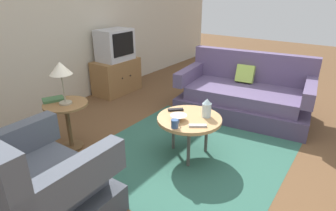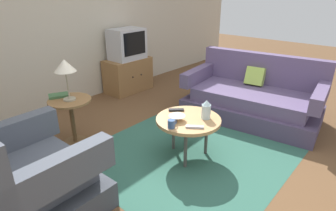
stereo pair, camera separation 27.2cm
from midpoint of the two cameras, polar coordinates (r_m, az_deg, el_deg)
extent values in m
plane|color=brown|center=(3.14, 7.39, -10.78)|extent=(16.00, 16.00, 0.00)
cube|color=#BCB29E|center=(4.50, -20.31, 16.77)|extent=(9.00, 0.12, 2.70)
cube|color=#2D5B4C|center=(3.18, 6.44, -10.13)|extent=(2.03, 2.00, 0.00)
cube|color=#3E424B|center=(2.62, -21.89, -16.93)|extent=(0.90, 0.99, 0.24)
cube|color=#4C515B|center=(2.50, -22.61, -13.19)|extent=(0.75, 0.70, 0.18)
cube|color=#4C515B|center=(2.07, -17.84, -13.24)|extent=(0.88, 0.16, 0.25)
cube|color=#4C515B|center=(2.73, -27.53, -5.64)|extent=(0.88, 0.16, 0.25)
cube|color=#4B3E5C|center=(4.17, 18.21, -0.99)|extent=(1.16, 1.90, 0.24)
cube|color=#5B4C70|center=(4.09, 18.57, 1.70)|extent=(0.99, 1.61, 0.18)
cube|color=#5B4C70|center=(4.37, 20.56, 7.07)|extent=(0.37, 1.80, 0.44)
cube|color=#5B4C70|center=(4.30, 8.25, 6.36)|extent=(0.95, 0.26, 0.20)
cube|color=#5B4C70|center=(3.93, 30.52, 1.71)|extent=(0.95, 0.26, 0.20)
cube|color=#A3C651|center=(4.28, 19.12, 5.65)|extent=(0.23, 0.28, 0.28)
cylinder|color=tan|center=(2.97, 6.81, -2.99)|extent=(0.69, 0.69, 0.04)
cylinder|color=#4C4742|center=(3.19, 3.59, -5.53)|extent=(0.04, 0.04, 0.42)
cylinder|color=#4C4742|center=(2.89, 6.32, -8.91)|extent=(0.04, 0.04, 0.42)
cylinder|color=#4C4742|center=(3.15, 10.30, -6.32)|extent=(0.04, 0.04, 0.42)
cylinder|color=olive|center=(3.32, -17.27, 0.93)|extent=(0.48, 0.48, 0.02)
cylinder|color=brown|center=(3.43, -16.73, -3.40)|extent=(0.05, 0.05, 0.53)
cylinder|color=brown|center=(3.54, -16.27, -7.10)|extent=(0.27, 0.27, 0.02)
cube|color=olive|center=(5.04, -6.61, 6.20)|extent=(0.81, 0.45, 0.58)
sphere|color=black|center=(4.80, -5.54, 5.76)|extent=(0.02, 0.02, 0.02)
sphere|color=black|center=(4.93, -3.90, 6.28)|extent=(0.02, 0.02, 0.02)
cube|color=#B7B7BC|center=(4.90, -6.80, 12.35)|extent=(0.58, 0.40, 0.52)
cube|color=black|center=(4.75, -5.12, 12.46)|extent=(0.47, 0.01, 0.37)
cylinder|color=#9E937A|center=(3.30, -17.26, 1.21)|extent=(0.14, 0.14, 0.02)
cylinder|color=#9E937A|center=(3.24, -17.60, 3.95)|extent=(0.02, 0.02, 0.31)
cone|color=beige|center=(3.18, -18.08, 7.76)|extent=(0.24, 0.24, 0.13)
cylinder|color=silver|center=(2.96, 10.40, -1.29)|extent=(0.10, 0.10, 0.15)
cone|color=silver|center=(2.92, 10.55, 0.56)|extent=(0.09, 0.09, 0.05)
cylinder|color=#335184|center=(2.73, 3.52, -3.83)|extent=(0.07, 0.07, 0.09)
torus|color=#335184|center=(2.77, 4.17, -3.47)|extent=(0.06, 0.01, 0.06)
cone|color=silver|center=(2.90, 4.54, -2.59)|extent=(0.17, 0.17, 0.05)
cube|color=black|center=(3.12, 4.19, -0.95)|extent=(0.15, 0.16, 0.02)
cube|color=#B2B2B7|center=(2.77, 8.27, -4.40)|extent=(0.14, 0.17, 0.02)
cube|color=#3D663D|center=(3.44, -19.30, 1.92)|extent=(0.27, 0.23, 0.03)
camera|label=1|loc=(0.14, -87.43, 1.09)|focal=29.85mm
camera|label=2|loc=(0.14, 92.57, -1.09)|focal=29.85mm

